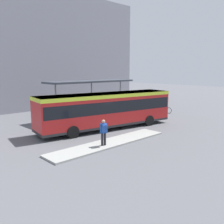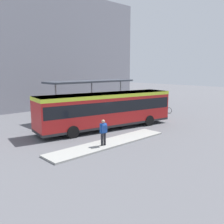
# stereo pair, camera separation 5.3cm
# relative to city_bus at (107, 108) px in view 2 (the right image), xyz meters

# --- Properties ---
(ground_plane) EXTENTS (120.00, 120.00, 0.00)m
(ground_plane) POSITION_rel_city_bus_xyz_m (-0.01, 0.00, -1.82)
(ground_plane) COLOR #5B5B60
(curb_island) EXTENTS (9.75, 1.80, 0.12)m
(curb_island) POSITION_rel_city_bus_xyz_m (-2.96, -3.57, -1.76)
(curb_island) COLOR #9E9E99
(curb_island) RESTS_ON ground_plane
(city_bus) EXTENTS (12.71, 4.64, 3.11)m
(city_bus) POSITION_rel_city_bus_xyz_m (0.00, 0.00, 0.00)
(city_bus) COLOR red
(city_bus) RESTS_ON ground_plane
(pedestrian_waiting) EXTENTS (0.50, 0.54, 1.75)m
(pedestrian_waiting) POSITION_rel_city_bus_xyz_m (-3.78, -3.85, -0.70)
(pedestrian_waiting) COLOR #232328
(pedestrian_waiting) RESTS_ON curb_island
(bicycle_blue) EXTENTS (0.48, 1.67, 0.72)m
(bicycle_blue) POSITION_rel_city_bus_xyz_m (10.45, 1.08, -1.46)
(bicycle_blue) COLOR black
(bicycle_blue) RESTS_ON ground_plane
(bicycle_yellow) EXTENTS (0.48, 1.53, 0.66)m
(bicycle_yellow) POSITION_rel_city_bus_xyz_m (10.29, 1.93, -1.49)
(bicycle_yellow) COLOR black
(bicycle_yellow) RESTS_ON ground_plane
(bicycle_white) EXTENTS (0.48, 1.53, 0.66)m
(bicycle_white) POSITION_rel_city_bus_xyz_m (10.06, 2.78, -1.49)
(bicycle_white) COLOR black
(bicycle_white) RESTS_ON ground_plane
(station_shelter) EXTENTS (10.33, 2.54, 3.98)m
(station_shelter) POSITION_rel_city_bus_xyz_m (2.30, 4.97, 1.95)
(station_shelter) COLOR #383D47
(station_shelter) RESTS_ON ground_plane
(station_building) EXTENTS (29.15, 14.98, 15.29)m
(station_building) POSITION_rel_city_bus_xyz_m (2.62, 20.70, 5.82)
(station_building) COLOR gray
(station_building) RESTS_ON ground_plane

